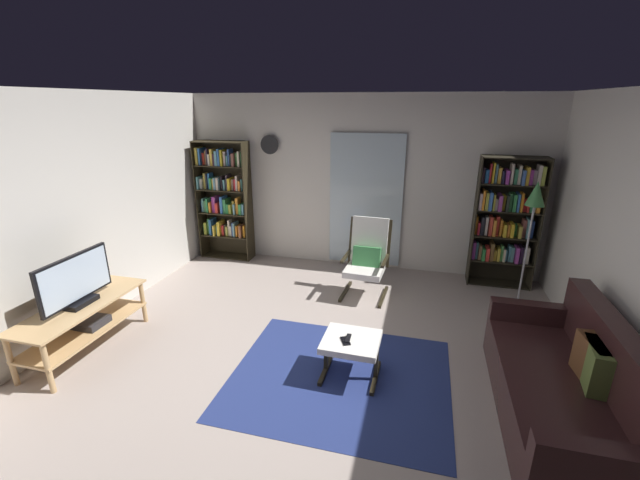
{
  "coord_description": "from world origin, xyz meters",
  "views": [
    {
      "loc": [
        0.95,
        -3.12,
        2.47
      ],
      "look_at": [
        -0.14,
        1.06,
        0.99
      ],
      "focal_mm": 22.72,
      "sensor_mm": 36.0,
      "label": 1
    }
  ],
  "objects_px": {
    "bookshelf_near_tv": "(224,197)",
    "floor_lamp_by_shelf": "(535,204)",
    "ottoman": "(351,345)",
    "lounge_armchair": "(367,256)",
    "bookshelf_near_sofa": "(505,217)",
    "wall_clock": "(270,145)",
    "cell_phone": "(345,341)",
    "television": "(76,282)",
    "tv_stand": "(84,319)",
    "tv_remote": "(348,338)",
    "leather_sofa": "(569,390)"
  },
  "relations": [
    {
      "from": "cell_phone",
      "to": "bookshelf_near_sofa",
      "type": "bearing_deg",
      "value": 31.77
    },
    {
      "from": "leather_sofa",
      "to": "cell_phone",
      "type": "distance_m",
      "value": 1.83
    },
    {
      "from": "television",
      "to": "wall_clock",
      "type": "xyz_separation_m",
      "value": [
        0.93,
        3.01,
        1.08
      ]
    },
    {
      "from": "floor_lamp_by_shelf",
      "to": "wall_clock",
      "type": "distance_m",
      "value": 3.76
    },
    {
      "from": "tv_remote",
      "to": "bookshelf_near_tv",
      "type": "bearing_deg",
      "value": 132.91
    },
    {
      "from": "bookshelf_near_tv",
      "to": "bookshelf_near_sofa",
      "type": "xyz_separation_m",
      "value": [
        4.22,
        -0.02,
        -0.04
      ]
    },
    {
      "from": "bookshelf_near_tv",
      "to": "ottoman",
      "type": "relative_size",
      "value": 3.61
    },
    {
      "from": "bookshelf_near_tv",
      "to": "tv_remote",
      "type": "xyz_separation_m",
      "value": [
        2.55,
        -2.61,
        -0.62
      ]
    },
    {
      "from": "television",
      "to": "cell_phone",
      "type": "bearing_deg",
      "value": 4.41
    },
    {
      "from": "leather_sofa",
      "to": "ottoman",
      "type": "relative_size",
      "value": 3.7
    },
    {
      "from": "tv_stand",
      "to": "tv_remote",
      "type": "height_order",
      "value": "tv_stand"
    },
    {
      "from": "lounge_armchair",
      "to": "tv_remote",
      "type": "distance_m",
      "value": 1.84
    },
    {
      "from": "tv_stand",
      "to": "lounge_armchair",
      "type": "bearing_deg",
      "value": 38.26
    },
    {
      "from": "floor_lamp_by_shelf",
      "to": "tv_remote",
      "type": "bearing_deg",
      "value": -132.77
    },
    {
      "from": "tv_remote",
      "to": "leather_sofa",
      "type": "bearing_deg",
      "value": -5.49
    },
    {
      "from": "tv_stand",
      "to": "ottoman",
      "type": "bearing_deg",
      "value": 5.28
    },
    {
      "from": "bookshelf_near_sofa",
      "to": "lounge_armchair",
      "type": "distance_m",
      "value": 1.97
    },
    {
      "from": "ottoman",
      "to": "tv_remote",
      "type": "relative_size",
      "value": 3.66
    },
    {
      "from": "bookshelf_near_sofa",
      "to": "wall_clock",
      "type": "distance_m",
      "value": 3.56
    },
    {
      "from": "television",
      "to": "ottoman",
      "type": "height_order",
      "value": "television"
    },
    {
      "from": "lounge_armchair",
      "to": "floor_lamp_by_shelf",
      "type": "xyz_separation_m",
      "value": [
        1.95,
        0.18,
        0.79
      ]
    },
    {
      "from": "leather_sofa",
      "to": "cell_phone",
      "type": "bearing_deg",
      "value": 177.22
    },
    {
      "from": "ottoman",
      "to": "tv_remote",
      "type": "xyz_separation_m",
      "value": [
        -0.03,
        -0.02,
        0.08
      ]
    },
    {
      "from": "bookshelf_near_sofa",
      "to": "leather_sofa",
      "type": "bearing_deg",
      "value": -87.14
    },
    {
      "from": "tv_remote",
      "to": "bookshelf_near_sofa",
      "type": "bearing_deg",
      "value": 55.77
    },
    {
      "from": "leather_sofa",
      "to": "wall_clock",
      "type": "distance_m",
      "value": 4.86
    },
    {
      "from": "bookshelf_near_sofa",
      "to": "tv_remote",
      "type": "relative_size",
      "value": 12.53
    },
    {
      "from": "tv_stand",
      "to": "floor_lamp_by_shelf",
      "type": "relative_size",
      "value": 0.87
    },
    {
      "from": "leather_sofa",
      "to": "floor_lamp_by_shelf",
      "type": "xyz_separation_m",
      "value": [
        0.05,
        2.13,
        1.01
      ]
    },
    {
      "from": "television",
      "to": "lounge_armchair",
      "type": "relative_size",
      "value": 0.84
    },
    {
      "from": "floor_lamp_by_shelf",
      "to": "bookshelf_near_sofa",
      "type": "bearing_deg",
      "value": 107.84
    },
    {
      "from": "bookshelf_near_sofa",
      "to": "ottoman",
      "type": "relative_size",
      "value": 3.42
    },
    {
      "from": "lounge_armchair",
      "to": "wall_clock",
      "type": "xyz_separation_m",
      "value": [
        -1.69,
        0.93,
        1.32
      ]
    },
    {
      "from": "ottoman",
      "to": "cell_phone",
      "type": "bearing_deg",
      "value": -128.69
    },
    {
      "from": "bookshelf_near_sofa",
      "to": "lounge_armchair",
      "type": "relative_size",
      "value": 1.77
    },
    {
      "from": "wall_clock",
      "to": "lounge_armchair",
      "type": "bearing_deg",
      "value": -28.84
    },
    {
      "from": "lounge_armchair",
      "to": "cell_phone",
      "type": "relative_size",
      "value": 7.3
    },
    {
      "from": "bookshelf_near_sofa",
      "to": "floor_lamp_by_shelf",
      "type": "distance_m",
      "value": 0.7
    },
    {
      "from": "ottoman",
      "to": "lounge_armchair",
      "type": "bearing_deg",
      "value": 93.86
    },
    {
      "from": "bookshelf_near_sofa",
      "to": "cell_phone",
      "type": "bearing_deg",
      "value": -122.68
    },
    {
      "from": "tv_stand",
      "to": "leather_sofa",
      "type": "xyz_separation_m",
      "value": [
        4.52,
        0.11,
        -0.04
      ]
    },
    {
      "from": "bookshelf_near_tv",
      "to": "floor_lamp_by_shelf",
      "type": "relative_size",
      "value": 1.2
    },
    {
      "from": "tv_remote",
      "to": "wall_clock",
      "type": "height_order",
      "value": "wall_clock"
    },
    {
      "from": "tv_stand",
      "to": "ottoman",
      "type": "height_order",
      "value": "tv_stand"
    },
    {
      "from": "tv_stand",
      "to": "television",
      "type": "distance_m",
      "value": 0.42
    },
    {
      "from": "lounge_armchair",
      "to": "cell_phone",
      "type": "height_order",
      "value": "lounge_armchair"
    },
    {
      "from": "bookshelf_near_tv",
      "to": "ottoman",
      "type": "xyz_separation_m",
      "value": [
        2.58,
        -2.59,
        -0.7
      ]
    },
    {
      "from": "floor_lamp_by_shelf",
      "to": "television",
      "type": "bearing_deg",
      "value": -153.75
    },
    {
      "from": "lounge_armchair",
      "to": "ottoman",
      "type": "distance_m",
      "value": 1.83
    },
    {
      "from": "bookshelf_near_sofa",
      "to": "leather_sofa",
      "type": "relative_size",
      "value": 0.93
    }
  ]
}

